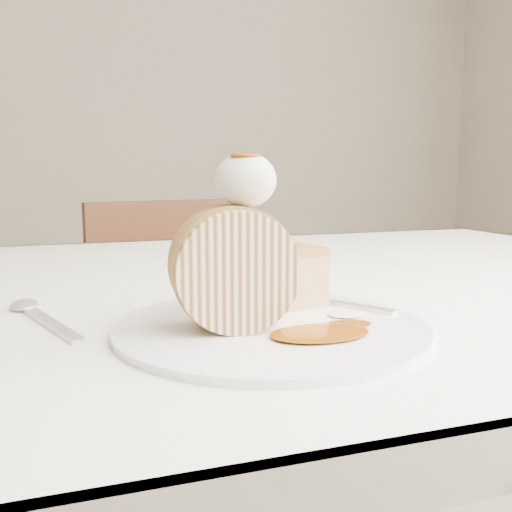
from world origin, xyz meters
name	(u,v)px	position (x,y,z in m)	size (l,w,h in m)	color
table	(243,347)	(0.00, 0.20, 0.66)	(1.40, 0.90, 0.75)	white
chair_far	(151,323)	(0.00, 1.09, 0.46)	(0.44, 0.44, 0.81)	brown
plate	(271,327)	(-0.05, -0.03, 0.75)	(0.27, 0.27, 0.01)	white
roulade_slice	(234,269)	(-0.08, -0.04, 0.81)	(0.10, 0.10, 0.05)	#FCE8AF
cake_chunk	(288,280)	(-0.01, 0.03, 0.78)	(0.06, 0.05, 0.05)	#AC8141
whipped_cream	(246,180)	(-0.07, -0.02, 0.88)	(0.05, 0.05, 0.05)	white
caramel_drizzle	(246,149)	(-0.07, -0.03, 0.91)	(0.03, 0.02, 0.01)	#783A05
caramel_pool	(320,333)	(-0.02, -0.08, 0.76)	(0.08, 0.05, 0.00)	#783A05
fork	(341,304)	(0.04, 0.01, 0.76)	(0.02, 0.16, 0.00)	silver
spoon	(52,324)	(-0.23, 0.04, 0.75)	(0.02, 0.16, 0.00)	silver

